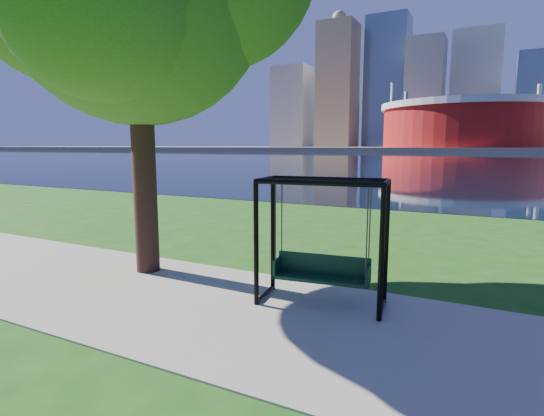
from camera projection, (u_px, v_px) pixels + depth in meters
The scene contains 7 objects.
ground at pixel (278, 307), 7.23m from camera, with size 900.00×900.00×0.00m, color #1E5114.
path at pixel (265, 317), 6.78m from camera, with size 120.00×4.00×0.03m, color #9E937F.
river at pixel (476, 158), 97.00m from camera, with size 900.00×180.00×0.02m, color black.
far_bank at pixel (486, 149), 276.41m from camera, with size 900.00×228.00×2.00m, color #937F60.
stadium at pixel (465, 123), 216.52m from camera, with size 83.00×83.00×32.00m.
skyline at pixel (483, 96), 285.06m from camera, with size 392.00×66.00×96.50m.
swing at pixel (322, 245), 7.21m from camera, with size 2.24×1.20×2.19m.
Camera 1 is at (3.06, -6.19, 2.73)m, focal length 28.00 mm.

